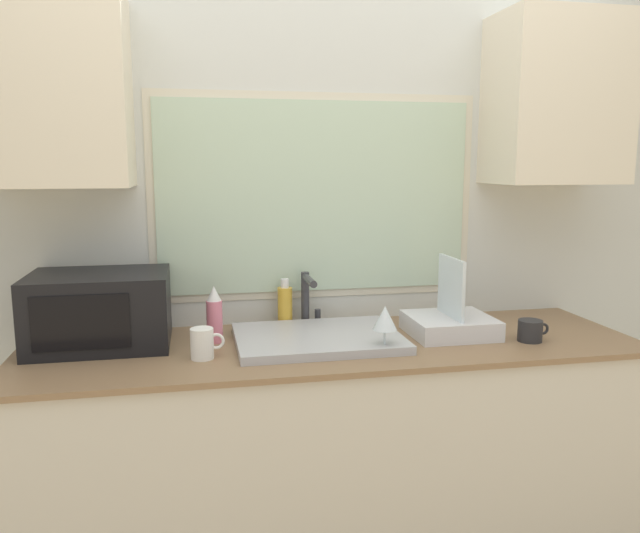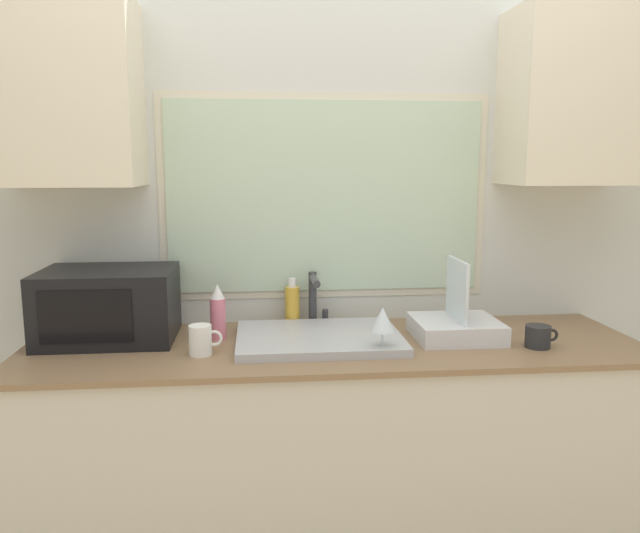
{
  "view_description": "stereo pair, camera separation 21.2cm",
  "coord_description": "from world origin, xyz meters",
  "px_view_note": "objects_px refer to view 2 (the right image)",
  "views": [
    {
      "loc": [
        -0.48,
        -1.77,
        1.57
      ],
      "look_at": [
        -0.06,
        0.29,
        1.22
      ],
      "focal_mm": 35.0,
      "sensor_mm": 36.0,
      "label": 1
    },
    {
      "loc": [
        -0.27,
        -1.8,
        1.57
      ],
      "look_at": [
        -0.06,
        0.29,
        1.22
      ],
      "focal_mm": 35.0,
      "sensor_mm": 36.0,
      "label": 2
    }
  ],
  "objects_px": {
    "microwave": "(109,305)",
    "wine_glass": "(383,321)",
    "soap_bottle": "(292,304)",
    "faucet": "(314,294)",
    "spray_bottle": "(218,313)",
    "mug_near_sink": "(201,340)",
    "dish_rack": "(456,325)"
  },
  "relations": [
    {
      "from": "dish_rack",
      "to": "faucet",
      "type": "bearing_deg",
      "value": 156.09
    },
    {
      "from": "faucet",
      "to": "soap_bottle",
      "type": "xyz_separation_m",
      "value": [
        -0.08,
        0.03,
        -0.05
      ]
    },
    {
      "from": "faucet",
      "to": "wine_glass",
      "type": "height_order",
      "value": "faucet"
    },
    {
      "from": "faucet",
      "to": "wine_glass",
      "type": "xyz_separation_m",
      "value": [
        0.19,
        -0.39,
        -0.01
      ]
    },
    {
      "from": "mug_near_sink",
      "to": "microwave",
      "type": "bearing_deg",
      "value": 147.25
    },
    {
      "from": "spray_bottle",
      "to": "soap_bottle",
      "type": "distance_m",
      "value": 0.33
    },
    {
      "from": "spray_bottle",
      "to": "soap_bottle",
      "type": "xyz_separation_m",
      "value": [
        0.28,
        0.18,
        -0.02
      ]
    },
    {
      "from": "faucet",
      "to": "spray_bottle",
      "type": "relative_size",
      "value": 1.03
    },
    {
      "from": "spray_bottle",
      "to": "faucet",
      "type": "bearing_deg",
      "value": 21.87
    },
    {
      "from": "microwave",
      "to": "spray_bottle",
      "type": "relative_size",
      "value": 2.29
    },
    {
      "from": "faucet",
      "to": "microwave",
      "type": "height_order",
      "value": "microwave"
    },
    {
      "from": "microwave",
      "to": "soap_bottle",
      "type": "xyz_separation_m",
      "value": [
        0.67,
        0.14,
        -0.05
      ]
    },
    {
      "from": "dish_rack",
      "to": "wine_glass",
      "type": "height_order",
      "value": "dish_rack"
    },
    {
      "from": "soap_bottle",
      "to": "wine_glass",
      "type": "relative_size",
      "value": 1.15
    },
    {
      "from": "dish_rack",
      "to": "spray_bottle",
      "type": "bearing_deg",
      "value": 175.05
    },
    {
      "from": "dish_rack",
      "to": "mug_near_sink",
      "type": "height_order",
      "value": "dish_rack"
    },
    {
      "from": "mug_near_sink",
      "to": "wine_glass",
      "type": "distance_m",
      "value": 0.6
    },
    {
      "from": "dish_rack",
      "to": "microwave",
      "type": "bearing_deg",
      "value": 174.86
    },
    {
      "from": "microwave",
      "to": "spray_bottle",
      "type": "distance_m",
      "value": 0.39
    },
    {
      "from": "microwave",
      "to": "faucet",
      "type": "bearing_deg",
      "value": 8.14
    },
    {
      "from": "microwave",
      "to": "spray_bottle",
      "type": "bearing_deg",
      "value": -5.55
    },
    {
      "from": "dish_rack",
      "to": "spray_bottle",
      "type": "relative_size",
      "value": 1.48
    },
    {
      "from": "wine_glass",
      "to": "spray_bottle",
      "type": "bearing_deg",
      "value": 156.2
    },
    {
      "from": "microwave",
      "to": "soap_bottle",
      "type": "relative_size",
      "value": 2.5
    },
    {
      "from": "spray_bottle",
      "to": "mug_near_sink",
      "type": "height_order",
      "value": "spray_bottle"
    },
    {
      "from": "dish_rack",
      "to": "soap_bottle",
      "type": "bearing_deg",
      "value": 156.64
    },
    {
      "from": "wine_glass",
      "to": "faucet",
      "type": "bearing_deg",
      "value": 116.03
    },
    {
      "from": "dish_rack",
      "to": "wine_glass",
      "type": "distance_m",
      "value": 0.36
    },
    {
      "from": "microwave",
      "to": "spray_bottle",
      "type": "height_order",
      "value": "microwave"
    },
    {
      "from": "microwave",
      "to": "wine_glass",
      "type": "distance_m",
      "value": 0.98
    },
    {
      "from": "wine_glass",
      "to": "mug_near_sink",
      "type": "bearing_deg",
      "value": 174.26
    },
    {
      "from": "spray_bottle",
      "to": "wine_glass",
      "type": "relative_size",
      "value": 1.26
    }
  ]
}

